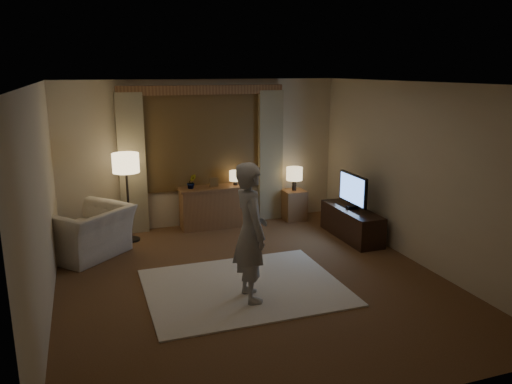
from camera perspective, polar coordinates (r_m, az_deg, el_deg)
name	(u,v)px	position (r m, az deg, el deg)	size (l,w,h in m)	color
room	(241,177)	(6.83, -1.76, 1.75)	(5.04, 5.54, 2.64)	brown
rug	(244,287)	(6.60, -1.37, -10.80)	(2.50, 2.00, 0.02)	silver
sideboard	(214,208)	(8.96, -4.78, -1.81)	(1.20, 0.40, 0.70)	brown
picture_frame	(214,183)	(8.85, -4.84, 0.99)	(0.16, 0.02, 0.20)	brown
plant	(192,182)	(8.76, -7.38, 1.11)	(0.17, 0.13, 0.30)	#999999
table_lamp_sideboard	(235,176)	(8.94, -2.37, 1.79)	(0.22, 0.22, 0.30)	black
floor_lamp	(126,168)	(8.26, -14.64, 2.69)	(0.43, 0.43, 1.46)	black
armchair	(87,232)	(7.95, -18.71, -4.39)	(1.16, 1.02, 0.76)	#BEB39D
side_table	(294,205)	(9.42, 4.35, -1.47)	(0.40, 0.40, 0.56)	brown
table_lamp_side	(294,174)	(9.28, 4.41, 2.03)	(0.30, 0.30, 0.44)	black
tv_stand	(351,223)	(8.54, 10.86, -3.53)	(0.45, 1.40, 0.50)	black
tv	(353,190)	(8.38, 11.03, 0.23)	(0.20, 0.82, 0.59)	black
person	(251,232)	(5.98, -0.63, -4.61)	(0.62, 0.41, 1.70)	#B4ADA6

